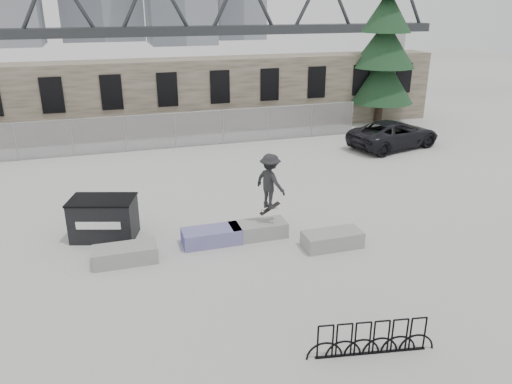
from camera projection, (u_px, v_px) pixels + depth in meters
ground at (231, 243)px, 17.21m from camera, size 120.00×120.00×0.00m
stone_wall at (165, 97)px, 30.88m from camera, size 36.00×2.58×4.50m
chainlink_fence at (175, 130)px, 27.98m from camera, size 22.06×0.06×2.02m
planter_far_left at (125, 254)px, 15.89m from camera, size 2.00×0.90×0.54m
planter_center_left at (211, 236)px, 17.11m from camera, size 2.00×0.90×0.54m
planter_center_right at (258, 229)px, 17.60m from camera, size 2.00×0.90×0.54m
planter_offset at (332, 239)px, 16.88m from camera, size 2.00×0.90×0.54m
dumpster at (104, 218)px, 17.40m from camera, size 2.51×1.94×1.46m
bike_rack at (372, 338)px, 11.68m from camera, size 3.10×0.57×0.90m
spruce_tree at (384, 47)px, 32.58m from camera, size 4.33×4.33×11.50m
truss_bridge at (201, 30)px, 67.52m from camera, size 70.00×3.00×9.80m
suv at (394, 134)px, 28.20m from camera, size 5.96×3.79×1.53m
skateboarder at (270, 181)px, 17.10m from camera, size 1.23×1.46×2.17m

